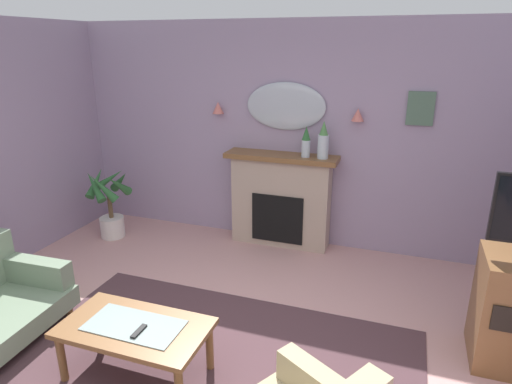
{
  "coord_description": "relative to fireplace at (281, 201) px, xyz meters",
  "views": [
    {
      "loc": [
        1.27,
        -2.18,
        2.41
      ],
      "look_at": [
        -0.1,
        1.73,
        1.02
      ],
      "focal_mm": 30.95,
      "sensor_mm": 36.0,
      "label": 1
    }
  ],
  "objects": [
    {
      "name": "tv_remote",
      "position": [
        -0.27,
        -2.69,
        -0.12
      ],
      "size": [
        0.04,
        0.16,
        0.02
      ],
      "primitive_type": "cube",
      "color": "black",
      "rests_on": "coffee_table"
    },
    {
      "name": "mantel_vase_right",
      "position": [
        0.5,
        -0.03,
        0.78
      ],
      "size": [
        0.13,
        0.13,
        0.43
      ],
      "color": "silver",
      "rests_on": "fireplace"
    },
    {
      "name": "wall_back",
      "position": [
        0.13,
        0.22,
        0.77
      ],
      "size": [
        6.73,
        0.1,
        2.69
      ],
      "primitive_type": "cube",
      "color": "#9E8CA8",
      "rests_on": "ground"
    },
    {
      "name": "wall_sconce_right",
      "position": [
        0.85,
        0.09,
        1.09
      ],
      "size": [
        0.14,
        0.14,
        0.14
      ],
      "primitive_type": "cone",
      "color": "#D17066"
    },
    {
      "name": "mantel_vase_left",
      "position": [
        0.3,
        -0.03,
        0.77
      ],
      "size": [
        0.1,
        0.1,
        0.36
      ],
      "color": "silver",
      "rests_on": "fireplace"
    },
    {
      "name": "framed_picture",
      "position": [
        1.5,
        0.15,
        1.18
      ],
      "size": [
        0.28,
        0.03,
        0.36
      ],
      "primitive_type": "cube",
      "color": "#4C6B56"
    },
    {
      "name": "fireplace",
      "position": [
        0.0,
        0.0,
        0.0
      ],
      "size": [
        1.36,
        0.36,
        1.16
      ],
      "color": "tan",
      "rests_on": "ground"
    },
    {
      "name": "patterned_rug",
      "position": [
        0.13,
        -2.55,
        -0.56
      ],
      "size": [
        3.2,
        2.4,
        0.01
      ],
      "primitive_type": "cube",
      "color": "#4C3338",
      "rests_on": "ground"
    },
    {
      "name": "potted_plant_tall_palm",
      "position": [
        -2.13,
        -0.53,
        -0.1
      ],
      "size": [
        0.59,
        0.6,
        0.93
      ],
      "color": "silver",
      "rests_on": "ground"
    },
    {
      "name": "wall_mirror",
      "position": [
        0.0,
        0.14,
        1.14
      ],
      "size": [
        0.96,
        0.06,
        0.56
      ],
      "primitive_type": "ellipsoid",
      "color": "#B2BCC6"
    },
    {
      "name": "wall_sconce_left",
      "position": [
        -0.85,
        0.09,
        1.09
      ],
      "size": [
        0.14,
        0.14,
        0.14
      ],
      "primitive_type": "cone",
      "color": "#D17066"
    },
    {
      "name": "coffee_table",
      "position": [
        -0.36,
        -2.62,
        -0.19
      ],
      "size": [
        1.1,
        0.6,
        0.45
      ],
      "color": "brown",
      "rests_on": "ground"
    }
  ]
}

